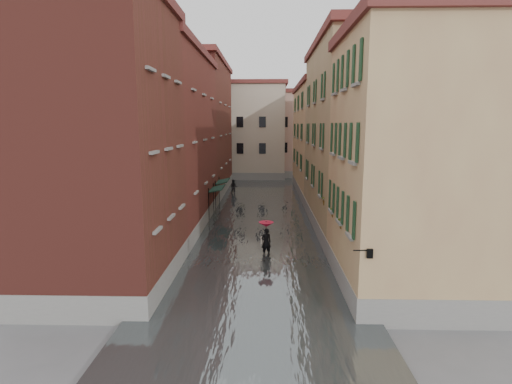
# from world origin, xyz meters

# --- Properties ---
(ground) EXTENTS (120.00, 120.00, 0.00)m
(ground) POSITION_xyz_m (0.00, 0.00, 0.00)
(ground) COLOR #5D5D5F
(ground) RESTS_ON ground
(floodwater) EXTENTS (10.00, 60.00, 0.20)m
(floodwater) POSITION_xyz_m (0.00, 13.00, 0.10)
(floodwater) COLOR #4E5557
(floodwater) RESTS_ON ground
(building_left_near) EXTENTS (6.00, 8.00, 13.00)m
(building_left_near) POSITION_xyz_m (-7.00, -2.00, 6.50)
(building_left_near) COLOR maroon
(building_left_near) RESTS_ON ground
(building_left_mid) EXTENTS (6.00, 14.00, 12.50)m
(building_left_mid) POSITION_xyz_m (-7.00, 9.00, 6.25)
(building_left_mid) COLOR maroon
(building_left_mid) RESTS_ON ground
(building_left_far) EXTENTS (6.00, 16.00, 14.00)m
(building_left_far) POSITION_xyz_m (-7.00, 24.00, 7.00)
(building_left_far) COLOR maroon
(building_left_far) RESTS_ON ground
(building_right_near) EXTENTS (6.00, 8.00, 11.50)m
(building_right_near) POSITION_xyz_m (7.00, -2.00, 5.75)
(building_right_near) COLOR #AA7D58
(building_right_near) RESTS_ON ground
(building_right_mid) EXTENTS (6.00, 14.00, 13.00)m
(building_right_mid) POSITION_xyz_m (7.00, 9.00, 6.50)
(building_right_mid) COLOR #A28462
(building_right_mid) RESTS_ON ground
(building_right_far) EXTENTS (6.00, 16.00, 11.50)m
(building_right_far) POSITION_xyz_m (7.00, 24.00, 5.75)
(building_right_far) COLOR #AA7D58
(building_right_far) RESTS_ON ground
(building_end_cream) EXTENTS (12.00, 9.00, 13.00)m
(building_end_cream) POSITION_xyz_m (-3.00, 38.00, 6.50)
(building_end_cream) COLOR #B7A691
(building_end_cream) RESTS_ON ground
(building_end_pink) EXTENTS (10.00, 9.00, 12.00)m
(building_end_pink) POSITION_xyz_m (6.00, 40.00, 6.00)
(building_end_pink) COLOR tan
(building_end_pink) RESTS_ON ground
(awning_near) EXTENTS (1.09, 2.92, 2.80)m
(awning_near) POSITION_xyz_m (-3.49, 11.65, 2.46)
(awning_near) COLOR #142E23
(awning_near) RESTS_ON ground
(awning_far) EXTENTS (1.09, 2.89, 2.80)m
(awning_far) POSITION_xyz_m (-3.49, 15.79, 2.46)
(awning_far) COLOR #142E23
(awning_far) RESTS_ON ground
(wall_lantern) EXTENTS (0.71, 0.22, 0.35)m
(wall_lantern) POSITION_xyz_m (4.33, -6.00, 3.01)
(wall_lantern) COLOR black
(wall_lantern) RESTS_ON ground
(window_planters) EXTENTS (0.59, 6.33, 0.84)m
(window_planters) POSITION_xyz_m (4.12, 0.43, 3.51)
(window_planters) COLOR brown
(window_planters) RESTS_ON ground
(pedestrian_main) EXTENTS (0.91, 0.91, 2.06)m
(pedestrian_main) POSITION_xyz_m (0.54, 2.41, 1.22)
(pedestrian_main) COLOR black
(pedestrian_main) RESTS_ON ground
(pedestrian_far) EXTENTS (0.83, 0.65, 1.68)m
(pedestrian_far) POSITION_xyz_m (-3.04, 23.11, 0.84)
(pedestrian_far) COLOR black
(pedestrian_far) RESTS_ON ground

